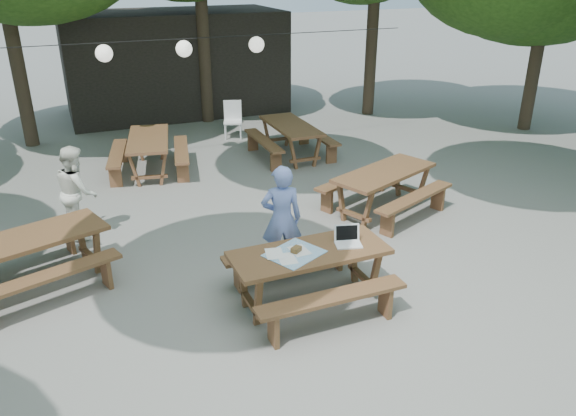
# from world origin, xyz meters

# --- Properties ---
(ground) EXTENTS (80.00, 80.00, 0.00)m
(ground) POSITION_xyz_m (0.00, 0.00, 0.00)
(ground) COLOR slate
(ground) RESTS_ON ground
(pavilion) EXTENTS (6.00, 3.00, 2.80)m
(pavilion) POSITION_xyz_m (0.50, 10.50, 1.40)
(pavilion) COLOR black
(pavilion) RESTS_ON ground
(main_picnic_table) EXTENTS (2.00, 1.58, 0.75)m
(main_picnic_table) POSITION_xyz_m (-0.19, -0.26, 0.39)
(main_picnic_table) COLOR #4C371B
(main_picnic_table) RESTS_ON ground
(picnic_table_nw) EXTENTS (2.29, 2.09, 0.75)m
(picnic_table_nw) POSITION_xyz_m (-3.48, 1.53, 0.39)
(picnic_table_nw) COLOR #4C371B
(picnic_table_nw) RESTS_ON ground
(picnic_table_ne) EXTENTS (2.35, 2.17, 0.75)m
(picnic_table_ne) POSITION_xyz_m (2.22, 1.87, 0.39)
(picnic_table_ne) COLOR #4C371B
(picnic_table_ne) RESTS_ON ground
(picnic_table_far_w) EXTENTS (1.93, 2.18, 0.75)m
(picnic_table_far_w) POSITION_xyz_m (-1.20, 5.48, 0.39)
(picnic_table_far_w) COLOR #4C371B
(picnic_table_far_w) RESTS_ON ground
(picnic_table_far_e) EXTENTS (1.60, 2.01, 0.75)m
(picnic_table_far_e) POSITION_xyz_m (1.91, 5.26, 0.39)
(picnic_table_far_e) COLOR #4C371B
(picnic_table_far_e) RESTS_ON ground
(woman) EXTENTS (0.65, 0.51, 1.57)m
(woman) POSITION_xyz_m (-0.19, 0.68, 0.79)
(woman) COLOR #798FDC
(woman) RESTS_ON ground
(second_person) EXTENTS (0.60, 0.75, 1.49)m
(second_person) POSITION_xyz_m (-2.75, 2.97, 0.74)
(second_person) COLOR white
(second_person) RESTS_ON ground
(plastic_chair) EXTENTS (0.56, 0.56, 0.90)m
(plastic_chair) POSITION_xyz_m (1.16, 7.21, 0.26)
(plastic_chair) COLOR white
(plastic_chair) RESTS_ON ground
(laptop) EXTENTS (0.39, 0.34, 0.24)m
(laptop) POSITION_xyz_m (0.34, -0.27, 0.81)
(laptop) COLOR white
(laptop) RESTS_ON main_picnic_table
(tabletop_clutter) EXTENTS (0.82, 0.77, 0.08)m
(tabletop_clutter) POSITION_xyz_m (-0.40, -0.26, 0.76)
(tabletop_clutter) COLOR #3C95CF
(tabletop_clutter) RESTS_ON main_picnic_table
(paper_lanterns) EXTENTS (9.00, 0.34, 0.38)m
(paper_lanterns) POSITION_xyz_m (-0.19, 6.00, 2.40)
(paper_lanterns) COLOR black
(paper_lanterns) RESTS_ON ground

